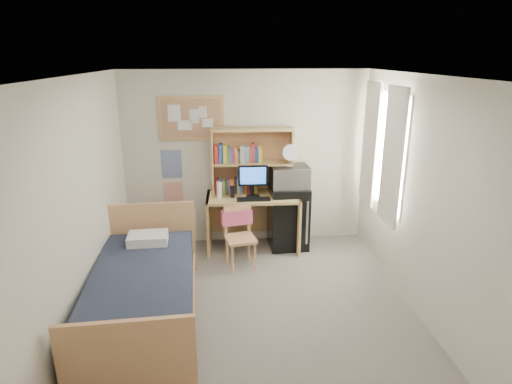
{
  "coord_description": "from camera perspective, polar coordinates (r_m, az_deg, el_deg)",
  "views": [
    {
      "loc": [
        -0.35,
        -4.14,
        2.79
      ],
      "look_at": [
        0.08,
        1.2,
        1.07
      ],
      "focal_mm": 30.0,
      "sensor_mm": 36.0,
      "label": 1
    }
  ],
  "objects": [
    {
      "name": "water_bottle",
      "position": [
        6.07,
        -4.91,
        0.22
      ],
      "size": [
        0.07,
        0.07,
        0.24
      ],
      "primitive_type": "cylinder",
      "rotation": [
        0.0,
        0.0,
        -0.02
      ],
      "color": "white",
      "rests_on": "desk"
    },
    {
      "name": "pillow",
      "position": [
        5.4,
        -14.21,
        -6.01
      ],
      "size": [
        0.49,
        0.36,
        0.11
      ],
      "primitive_type": "cube",
      "rotation": [
        0.0,
        0.0,
        0.06
      ],
      "color": "white",
      "rests_on": "bed"
    },
    {
      "name": "window_unit",
      "position": [
        5.86,
        16.54,
        5.38
      ],
      "size": [
        0.1,
        1.4,
        1.7
      ],
      "primitive_type": "cube",
      "color": "white",
      "rests_on": "wall_right"
    },
    {
      "name": "wall_left",
      "position": [
        4.63,
        -22.63,
        -2.38
      ],
      "size": [
        0.04,
        4.2,
        2.6
      ],
      "primitive_type": "cube",
      "color": "silver",
      "rests_on": "floor"
    },
    {
      "name": "hoodie",
      "position": [
        5.91,
        -2.6,
        -3.38
      ],
      "size": [
        0.44,
        0.21,
        0.2
      ],
      "primitive_type": "cube",
      "rotation": [
        0.0,
        0.0,
        0.21
      ],
      "color": "#D3507A",
      "rests_on": "desk_chair"
    },
    {
      "name": "mini_fridge",
      "position": [
        6.45,
        4.29,
        -3.26
      ],
      "size": [
        0.58,
        0.58,
        0.95
      ],
      "primitive_type": "cube",
      "rotation": [
        0.0,
        0.0,
        0.04
      ],
      "color": "black",
      "rests_on": "floor"
    },
    {
      "name": "poster_japan",
      "position": [
        6.59,
        -10.96,
        -0.27
      ],
      "size": [
        0.28,
        0.01,
        0.36
      ],
      "primitive_type": "cube",
      "color": "red",
      "rests_on": "wall_back"
    },
    {
      "name": "bed",
      "position": [
        4.9,
        -14.77,
        -13.38
      ],
      "size": [
        1.21,
        2.24,
        0.6
      ],
      "primitive_type": "cube",
      "rotation": [
        0.0,
        0.0,
        0.06
      ],
      "color": "#1C2132",
      "rests_on": "floor"
    },
    {
      "name": "keyboard",
      "position": [
        6.02,
        -0.33,
        -0.97
      ],
      "size": [
        0.47,
        0.16,
        0.02
      ],
      "primitive_type": "cube",
      "rotation": [
        0.0,
        0.0,
        -0.02
      ],
      "color": "black",
      "rests_on": "desk"
    },
    {
      "name": "wall_back",
      "position": [
        6.42,
        -1.4,
        4.42
      ],
      "size": [
        3.6,
        0.04,
        2.6
      ],
      "primitive_type": "cube",
      "color": "silver",
      "rests_on": "floor"
    },
    {
      "name": "speaker_right",
      "position": [
        6.15,
        2.39,
        0.16
      ],
      "size": [
        0.07,
        0.07,
        0.17
      ],
      "primitive_type": "cube",
      "rotation": [
        0.0,
        0.0,
        -0.02
      ],
      "color": "black",
      "rests_on": "desk"
    },
    {
      "name": "desk_fan",
      "position": [
        6.15,
        4.53,
        4.81
      ],
      "size": [
        0.24,
        0.24,
        0.29
      ],
      "primitive_type": "cylinder",
      "rotation": [
        0.0,
        0.0,
        0.04
      ],
      "color": "white",
      "rests_on": "microwave"
    },
    {
      "name": "speaker_left",
      "position": [
        6.12,
        -3.21,
        0.01
      ],
      "size": [
        0.07,
        0.07,
        0.16
      ],
      "primitive_type": "cube",
      "rotation": [
        0.0,
        0.0,
        -0.02
      ],
      "color": "black",
      "rests_on": "desk"
    },
    {
      "name": "hutch",
      "position": [
        6.22,
        -0.52,
        4.15
      ],
      "size": [
        1.18,
        0.32,
        0.96
      ],
      "primitive_type": "cube",
      "rotation": [
        0.0,
        0.0,
        -0.02
      ],
      "color": "tan",
      "rests_on": "desk"
    },
    {
      "name": "floor",
      "position": [
        5.01,
        0.17,
        -16.16
      ],
      "size": [
        3.6,
        4.2,
        0.02
      ],
      "primitive_type": "cube",
      "color": "gray",
      "rests_on": "ground"
    },
    {
      "name": "curtain_left",
      "position": [
        5.49,
        17.71,
        4.45
      ],
      "size": [
        0.04,
        0.55,
        1.7
      ],
      "primitive_type": "cube",
      "color": "white",
      "rests_on": "wall_right"
    },
    {
      "name": "wall_front",
      "position": [
        2.55,
        4.39,
        -18.02
      ],
      "size": [
        3.6,
        0.04,
        2.6
      ],
      "primitive_type": "cube",
      "color": "silver",
      "rests_on": "floor"
    },
    {
      "name": "wall_right",
      "position": [
        4.9,
        21.68,
        -1.19
      ],
      "size": [
        0.04,
        4.2,
        2.6
      ],
      "primitive_type": "cube",
      "color": "silver",
      "rests_on": "floor"
    },
    {
      "name": "desk_chair",
      "position": [
        5.82,
        -2.08,
        -6.18
      ],
      "size": [
        0.5,
        0.5,
        0.84
      ],
      "primitive_type": "cube",
      "rotation": [
        0.0,
        0.0,
        0.21
      ],
      "color": "tan",
      "rests_on": "floor"
    },
    {
      "name": "ceiling",
      "position": [
        4.16,
        0.21,
        15.21
      ],
      "size": [
        3.6,
        4.2,
        0.02
      ],
      "primitive_type": "cube",
      "color": "white",
      "rests_on": "wall_back"
    },
    {
      "name": "curtain_right",
      "position": [
        6.21,
        14.99,
        6.19
      ],
      "size": [
        0.04,
        0.55,
        1.7
      ],
      "primitive_type": "cube",
      "color": "white",
      "rests_on": "wall_right"
    },
    {
      "name": "microwave",
      "position": [
        6.23,
        4.46,
        2.1
      ],
      "size": [
        0.56,
        0.43,
        0.31
      ],
      "primitive_type": "cube",
      "rotation": [
        0.0,
        0.0,
        0.04
      ],
      "color": "#BBBBC0",
      "rests_on": "mini_fridge"
    },
    {
      "name": "desk",
      "position": [
        6.36,
        -0.42,
        -4.06
      ],
      "size": [
        1.35,
        0.7,
        0.84
      ],
      "primitive_type": "cube",
      "rotation": [
        0.0,
        0.0,
        -0.02
      ],
      "color": "tan",
      "rests_on": "floor"
    },
    {
      "name": "bulletin_board",
      "position": [
        6.3,
        -8.64,
        9.69
      ],
      "size": [
        0.94,
        0.03,
        0.64
      ],
      "primitive_type": "cube",
      "color": "tan",
      "rests_on": "wall_back"
    },
    {
      "name": "monitor",
      "position": [
        6.09,
        -0.4,
        1.34
      ],
      "size": [
        0.42,
        0.04,
        0.45
      ],
      "primitive_type": "cube",
      "rotation": [
        0.0,
        0.0,
        -0.02
      ],
      "color": "black",
      "rests_on": "desk"
    },
    {
      "name": "poster_wave",
      "position": [
        6.46,
        -11.2,
        3.7
      ],
      "size": [
        0.3,
        0.01,
        0.42
      ],
      "primitive_type": "cube",
      "color": "navy",
      "rests_on": "wall_back"
    }
  ]
}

